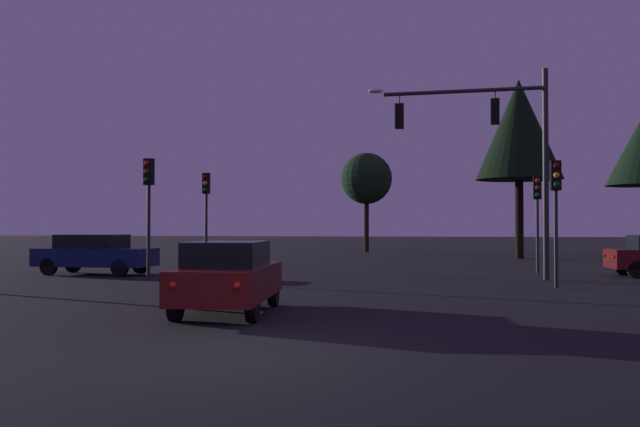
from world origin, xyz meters
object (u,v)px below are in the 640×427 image
(car_crossing_right, at_px, (95,254))
(traffic_light_far_side, at_px, (537,204))
(traffic_light_corner_right, at_px, (148,194))
(traffic_light_corner_left, at_px, (206,201))
(tree_center_horizon, at_px, (366,179))
(traffic_signal_mast_arm, at_px, (494,138))
(car_nearside_lane, at_px, (228,276))
(traffic_light_median, at_px, (556,197))
(tree_behind_sign, at_px, (519,130))

(car_crossing_right, bearing_deg, traffic_light_far_side, 12.64)
(traffic_light_corner_right, xyz_separation_m, traffic_light_far_side, (13.61, 6.14, -0.22))
(traffic_light_corner_left, xyz_separation_m, traffic_light_far_side, (13.76, -0.27, -0.23))
(traffic_light_corner_left, xyz_separation_m, tree_center_horizon, (5.07, 20.05, 2.25))
(traffic_signal_mast_arm, height_order, traffic_light_corner_right, traffic_signal_mast_arm)
(car_nearside_lane, bearing_deg, traffic_light_corner_left, 110.58)
(car_nearside_lane, bearing_deg, traffic_light_corner_right, 123.58)
(traffic_signal_mast_arm, distance_m, traffic_light_median, 4.06)
(tree_behind_sign, distance_m, tree_center_horizon, 12.87)
(traffic_light_corner_right, height_order, traffic_light_far_side, traffic_light_corner_right)
(car_nearside_lane, bearing_deg, traffic_light_far_side, 59.01)
(traffic_signal_mast_arm, bearing_deg, traffic_light_far_side, 61.59)
(traffic_light_far_side, height_order, car_nearside_lane, traffic_light_far_side)
(traffic_light_median, relative_size, tree_center_horizon, 0.54)
(traffic_signal_mast_arm, distance_m, car_crossing_right, 15.38)
(traffic_signal_mast_arm, relative_size, traffic_light_corner_right, 1.75)
(traffic_light_corner_left, height_order, traffic_light_median, traffic_light_corner_left)
(traffic_light_far_side, relative_size, car_nearside_lane, 0.89)
(traffic_light_corner_right, distance_m, traffic_light_far_side, 14.93)
(traffic_light_median, xyz_separation_m, tree_center_horizon, (-8.22, 27.03, 2.47))
(traffic_light_corner_left, bearing_deg, traffic_signal_mast_arm, -18.43)
(traffic_light_far_side, distance_m, tree_behind_sign, 12.73)
(traffic_signal_mast_arm, xyz_separation_m, tree_behind_sign, (2.76, 15.50, 2.37))
(tree_behind_sign, bearing_deg, traffic_light_corner_left, -141.45)
(traffic_light_corner_right, relative_size, car_crossing_right, 0.90)
(tree_center_horizon, bearing_deg, car_nearside_lane, -89.52)
(traffic_light_corner_left, relative_size, traffic_light_median, 1.09)
(traffic_signal_mast_arm, relative_size, traffic_light_median, 1.90)
(traffic_light_corner_left, distance_m, traffic_light_median, 15.02)
(traffic_light_corner_left, height_order, tree_center_horizon, tree_center_horizon)
(traffic_light_median, xyz_separation_m, traffic_light_far_side, (0.47, 6.72, -0.00))
(traffic_light_far_side, relative_size, tree_behind_sign, 0.37)
(traffic_light_corner_right, distance_m, tree_behind_sign, 23.44)
(traffic_light_corner_left, relative_size, car_nearside_lane, 0.97)
(tree_center_horizon, bearing_deg, traffic_light_median, -73.08)
(car_crossing_right, bearing_deg, traffic_light_corner_left, 52.99)
(traffic_light_far_side, distance_m, car_nearside_lane, 16.43)
(traffic_light_corner_left, bearing_deg, tree_behind_sign, 38.55)
(tree_behind_sign, bearing_deg, traffic_light_corner_right, -128.66)
(traffic_light_median, height_order, car_nearside_lane, traffic_light_median)
(traffic_light_corner_left, bearing_deg, traffic_light_corner_right, -88.71)
(traffic_light_far_side, bearing_deg, traffic_light_median, -93.96)
(traffic_light_median, height_order, tree_behind_sign, tree_behind_sign)
(traffic_light_corner_left, height_order, traffic_light_far_side, traffic_light_corner_left)
(traffic_light_median, distance_m, car_crossing_right, 16.71)
(traffic_light_median, bearing_deg, tree_center_horizon, 106.92)
(traffic_light_corner_left, xyz_separation_m, traffic_light_corner_right, (0.14, -6.41, -0.00))
(traffic_signal_mast_arm, height_order, traffic_light_median, traffic_signal_mast_arm)
(traffic_light_corner_right, distance_m, car_nearside_lane, 9.66)
(traffic_light_corner_left, distance_m, car_crossing_right, 5.49)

